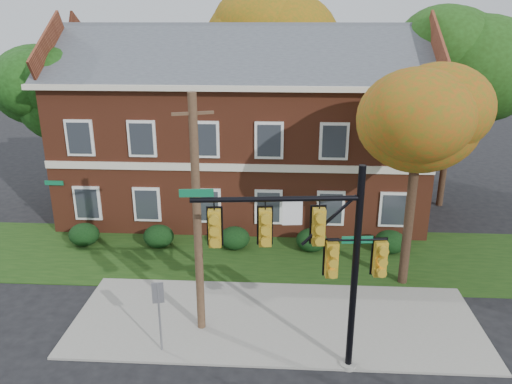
# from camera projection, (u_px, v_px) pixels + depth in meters

# --- Properties ---
(ground) EXTENTS (120.00, 120.00, 0.00)m
(ground) POSITION_uv_depth(u_px,v_px,m) (275.00, 339.00, 16.44)
(ground) COLOR black
(ground) RESTS_ON ground
(sidewalk) EXTENTS (14.00, 5.00, 0.08)m
(sidewalk) POSITION_uv_depth(u_px,v_px,m) (275.00, 320.00, 17.37)
(sidewalk) COLOR gray
(sidewalk) RESTS_ON ground
(grass_strip) EXTENTS (30.00, 6.00, 0.04)m
(grass_strip) POSITION_uv_depth(u_px,v_px,m) (278.00, 256.00, 22.09)
(grass_strip) COLOR #193811
(grass_strip) RESTS_ON ground
(apartment_building) EXTENTS (18.80, 8.80, 9.74)m
(apartment_building) POSITION_uv_depth(u_px,v_px,m) (243.00, 119.00, 26.17)
(apartment_building) COLOR brown
(apartment_building) RESTS_ON ground
(hedge_far_left) EXTENTS (1.40, 1.26, 1.05)m
(hedge_far_left) POSITION_uv_depth(u_px,v_px,m) (84.00, 234.00, 23.08)
(hedge_far_left) COLOR black
(hedge_far_left) RESTS_ON ground
(hedge_left) EXTENTS (1.40, 1.26, 1.05)m
(hedge_left) POSITION_uv_depth(u_px,v_px,m) (159.00, 236.00, 22.89)
(hedge_left) COLOR black
(hedge_left) RESTS_ON ground
(hedge_center) EXTENTS (1.40, 1.26, 1.05)m
(hedge_center) POSITION_uv_depth(u_px,v_px,m) (234.00, 238.00, 22.69)
(hedge_center) COLOR black
(hedge_center) RESTS_ON ground
(hedge_right) EXTENTS (1.40, 1.26, 1.05)m
(hedge_right) POSITION_uv_depth(u_px,v_px,m) (312.00, 240.00, 22.50)
(hedge_right) COLOR black
(hedge_right) RESTS_ON ground
(hedge_far_right) EXTENTS (1.40, 1.26, 1.05)m
(hedge_far_right) POSITION_uv_depth(u_px,v_px,m) (390.00, 242.00, 22.31)
(hedge_far_right) COLOR black
(hedge_far_right) RESTS_ON ground
(tree_near_right) EXTENTS (4.50, 4.25, 8.58)m
(tree_near_right) POSITION_uv_depth(u_px,v_px,m) (427.00, 118.00, 17.60)
(tree_near_right) COLOR black
(tree_near_right) RESTS_ON ground
(tree_left_rear) EXTENTS (5.40, 5.10, 8.88)m
(tree_left_rear) POSITION_uv_depth(u_px,v_px,m) (49.00, 88.00, 25.10)
(tree_left_rear) COLOR black
(tree_left_rear) RESTS_ON ground
(tree_right_rear) EXTENTS (6.30, 5.95, 10.62)m
(tree_right_rear) POSITION_uv_depth(u_px,v_px,m) (466.00, 57.00, 25.32)
(tree_right_rear) COLOR black
(tree_right_rear) RESTS_ON ground
(tree_far_rear) EXTENTS (6.84, 6.46, 11.52)m
(tree_far_rear) POSITION_uv_depth(u_px,v_px,m) (273.00, 37.00, 32.22)
(tree_far_rear) COLOR black
(tree_far_rear) RESTS_ON ground
(traffic_signal) EXTENTS (5.69, 0.79, 6.36)m
(traffic_signal) POSITION_uv_depth(u_px,v_px,m) (316.00, 250.00, 13.77)
(traffic_signal) COLOR gray
(traffic_signal) RESTS_ON ground
(utility_pole) EXTENTS (1.20, 0.49, 7.99)m
(utility_pole) POSITION_uv_depth(u_px,v_px,m) (197.00, 218.00, 15.64)
(utility_pole) COLOR #473021
(utility_pole) RESTS_ON ground
(sign_post) EXTENTS (0.36, 0.12, 2.48)m
(sign_post) POSITION_uv_depth(u_px,v_px,m) (159.00, 306.00, 15.24)
(sign_post) COLOR slate
(sign_post) RESTS_ON ground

